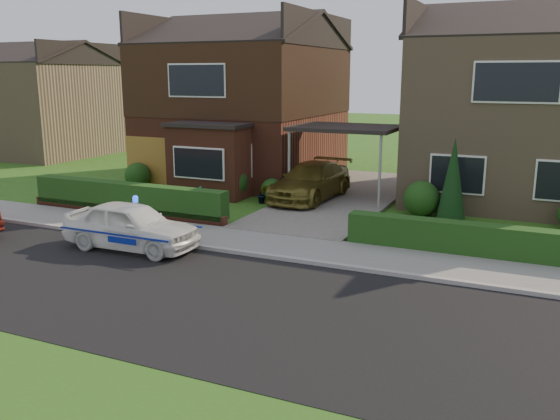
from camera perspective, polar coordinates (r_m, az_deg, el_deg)
The scene contains 23 objects.
ground at distance 13.08m, azimuth -9.29°, elevation -8.03°, with size 120.00×120.00×0.00m, color #2D5516.
road at distance 13.08m, azimuth -9.29°, elevation -8.03°, with size 60.00×6.00×0.02m, color black.
kerb at distance 15.54m, azimuth -3.07°, elevation -4.23°, with size 60.00×0.16×0.12m, color #9E9993.
sidewalk at distance 16.44m, azimuth -1.38°, elevation -3.28°, with size 60.00×2.00×0.10m, color slate.
driveway at distance 22.67m, azimuth 6.23°, elevation 1.21°, with size 3.80×12.00×0.12m, color #666059.
house_left at distance 27.15m, azimuth -3.45°, elevation 11.18°, with size 7.50×9.53×7.25m.
house_right at distance 24.14m, azimuth 22.17°, elevation 9.69°, with size 7.50×8.06×7.25m.
carport_link at distance 22.24m, azimuth 6.36°, elevation 7.75°, with size 3.80×3.00×2.77m.
garage_door at distance 25.39m, azimuth -12.50°, elevation 4.51°, with size 2.20×0.10×2.10m, color olive.
dwarf_wall at distance 20.45m, azimuth -14.67°, elevation -0.08°, with size 7.70×0.25×0.36m, color brown.
hedge_left at distance 20.60m, azimuth -14.38°, elevation -0.49°, with size 7.50×0.55×0.90m, color #193812.
hedge_right at distance 16.17m, azimuth 19.58°, elevation -4.51°, with size 7.50×0.55×0.80m, color #193812.
shrub_left_far at distance 25.26m, azimuth -13.53°, elevation 3.24°, with size 1.08×1.08×1.08m, color #193812.
shrub_left_mid at distance 22.60m, azimuth -4.79°, elevation 2.76°, with size 1.32×1.32×1.32m, color #193812.
shrub_left_near at distance 22.19m, azimuth -0.79°, elevation 1.98°, with size 0.84×0.84×0.84m, color #193812.
shrub_right_near at distance 20.25m, azimuth 13.45°, elevation 1.08°, with size 1.20×1.20×1.20m, color #193812.
conifer_a at distance 19.77m, azimuth 16.29°, elevation 2.69°, with size 0.90×0.90×2.60m, color black.
neighbour_left at distance 37.53m, azimuth -21.65°, elevation 8.94°, with size 6.50×7.00×5.20m, color #94785A.
police_car at distance 16.45m, azimuth -14.14°, elevation -1.52°, with size 3.49×3.82×1.46m.
driveway_car at distance 21.94m, azimuth 2.98°, elevation 2.80°, with size 1.85×4.55×1.32m, color olive.
potted_plant_a at distance 20.97m, azimuth -7.80°, elevation 1.14°, with size 0.41×0.28×0.79m, color gray.
potted_plant_b at distance 21.72m, azimuth -1.70°, elevation 1.50°, with size 0.30×0.37×0.67m, color gray.
potted_plant_c at distance 22.82m, azimuth -8.08°, elevation 1.95°, with size 0.38×0.38×0.68m, color gray.
Camera 1 is at (6.89, -10.10, 4.65)m, focal length 38.00 mm.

